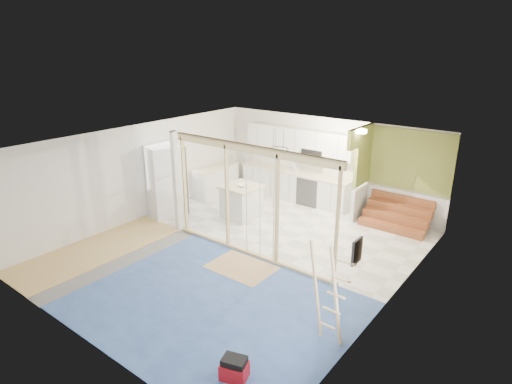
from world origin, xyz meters
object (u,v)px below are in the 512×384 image
Objects in this scene: fridge at (164,181)px; ladder at (328,293)px; island at (241,202)px; toolbox at (234,369)px.

fridge is 1.23× the size of ladder.
fridge is 2.22m from island.
ladder is at bearing -0.54° from fridge.
fridge is at bearing -179.50° from ladder.
island is 0.62× the size of ladder.
ladder reaches higher than toolbox.
ladder is at bearing -32.33° from island.
island is 2.26× the size of toolbox.
fridge reaches higher than island.
toolbox is (5.59, -3.60, -0.83)m from fridge.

